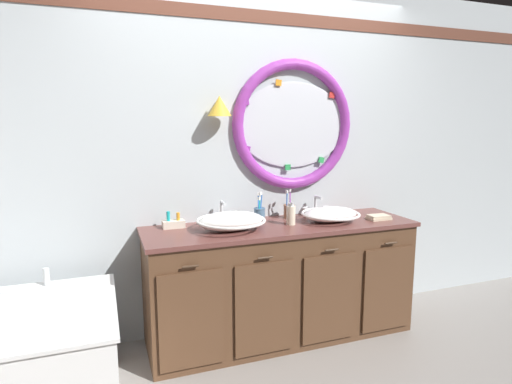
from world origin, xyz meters
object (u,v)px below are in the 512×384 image
object	(u,v)px
sink_basin_left	(231,221)
sink_basin_right	(331,214)
toothbrush_holder_right	(289,211)
toiletry_basket	(173,223)
toothbrush_holder_left	(260,214)
soap_dispenser	(291,215)
folded_hand_towel	(379,217)

from	to	relation	value
sink_basin_left	sink_basin_right	xyz separation A→B (m)	(0.77, -0.00, -0.01)
sink_basin_right	toothbrush_holder_right	xyz separation A→B (m)	(-0.25, 0.20, 0.01)
toiletry_basket	sink_basin_right	bearing A→B (deg)	-10.16
sink_basin_left	toothbrush_holder_left	size ratio (longest dim) A/B	2.13
sink_basin_right	toiletry_basket	distance (m)	1.14
sink_basin_right	soap_dispenser	bearing A→B (deg)	179.63
toothbrush_holder_left	folded_hand_towel	distance (m)	0.90
folded_hand_towel	soap_dispenser	bearing A→B (deg)	173.46
sink_basin_left	toothbrush_holder_right	distance (m)	0.56
folded_hand_towel	toothbrush_holder_left	bearing A→B (deg)	164.86
sink_basin_left	soap_dispenser	xyz separation A→B (m)	(0.45, 0.00, 0.01)
soap_dispenser	folded_hand_towel	distance (m)	0.70
toothbrush_holder_right	toiletry_basket	size ratio (longest dim) A/B	1.49
folded_hand_towel	toiletry_basket	bearing A→B (deg)	169.44
sink_basin_left	folded_hand_towel	size ratio (longest dim) A/B	2.84
soap_dispenser	toiletry_basket	xyz separation A→B (m)	(-0.80, 0.20, -0.04)
toothbrush_holder_left	toiletry_basket	world-z (taller)	toothbrush_holder_left
toothbrush_holder_right	toiletry_basket	world-z (taller)	toothbrush_holder_right
toothbrush_holder_right	folded_hand_towel	bearing A→B (deg)	-23.95
sink_basin_right	folded_hand_towel	distance (m)	0.38
sink_basin_left	sink_basin_right	bearing A→B (deg)	-0.00
sink_basin_right	toothbrush_holder_left	bearing A→B (deg)	162.47
toothbrush_holder_right	soap_dispenser	bearing A→B (deg)	-110.73
toothbrush_holder_left	soap_dispenser	distance (m)	0.24
sink_basin_right	toothbrush_holder_left	distance (m)	0.53
folded_hand_towel	toiletry_basket	xyz separation A→B (m)	(-1.49, 0.28, 0.01)
sink_basin_left	toiletry_basket	world-z (taller)	sink_basin_left
toothbrush_holder_left	toiletry_basket	size ratio (longest dim) A/B	1.48
toothbrush_holder_right	folded_hand_towel	xyz separation A→B (m)	(0.62, -0.27, -0.04)
sink_basin_left	toiletry_basket	xyz separation A→B (m)	(-0.36, 0.20, -0.03)
toiletry_basket	toothbrush_holder_left	bearing A→B (deg)	-3.95
folded_hand_towel	toiletry_basket	size ratio (longest dim) A/B	1.11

